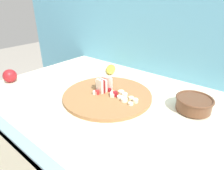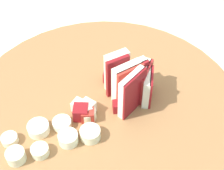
{
  "view_description": "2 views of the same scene",
  "coord_description": "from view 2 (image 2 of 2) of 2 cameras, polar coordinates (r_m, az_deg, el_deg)",
  "views": [
    {
      "loc": [
        0.55,
        -0.59,
        1.3
      ],
      "look_at": [
        0.05,
        0.03,
        0.92
      ],
      "focal_mm": 30.45,
      "sensor_mm": 36.0,
      "label": 1
    },
    {
      "loc": [
        0.2,
        0.28,
        1.24
      ],
      "look_at": [
        0.02,
        0.02,
        0.91
      ],
      "focal_mm": 51.15,
      "sensor_mm": 36.0,
      "label": 2
    }
  ],
  "objects": [
    {
      "name": "cutting_board",
      "position": [
        0.48,
        -1.42,
        -3.67
      ],
      "size": [
        0.42,
        0.42,
        0.02
      ],
      "primitive_type": "cylinder",
      "color": "olive",
      "rests_on": "tiled_countertop"
    },
    {
      "name": "apple_wedge_fan",
      "position": [
        0.46,
        3.5,
        0.51
      ],
      "size": [
        0.08,
        0.07,
        0.07
      ],
      "color": "maroon",
      "rests_on": "cutting_board"
    },
    {
      "name": "banana_slice_rows",
      "position": [
        0.44,
        -10.0,
        -8.64
      ],
      "size": [
        0.14,
        0.08,
        0.02
      ],
      "color": "beige",
      "rests_on": "cutting_board"
    },
    {
      "name": "apple_dice_pile",
      "position": [
        0.47,
        -2.1,
        -2.58
      ],
      "size": [
        0.12,
        0.09,
        0.02
      ],
      "color": "maroon",
      "rests_on": "cutting_board"
    }
  ]
}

